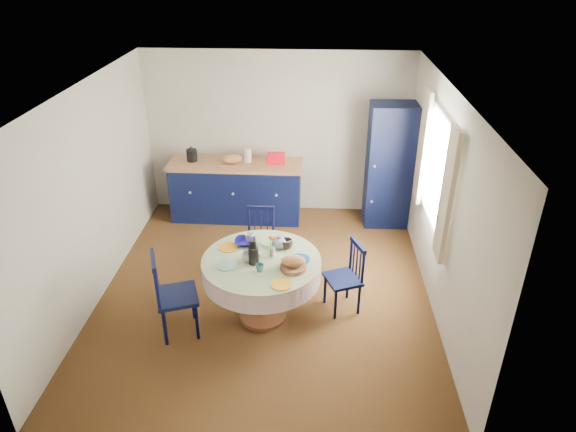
# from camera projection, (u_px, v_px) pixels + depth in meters

# --- Properties ---
(floor) EXTENTS (4.50, 4.50, 0.00)m
(floor) POSITION_uv_depth(u_px,v_px,m) (266.00, 289.00, 6.41)
(floor) COLOR black
(floor) RESTS_ON ground
(ceiling) EXTENTS (4.50, 4.50, 0.00)m
(ceiling) POSITION_uv_depth(u_px,v_px,m) (261.00, 90.00, 5.22)
(ceiling) COLOR white
(ceiling) RESTS_ON wall_back
(wall_back) EXTENTS (4.00, 0.02, 2.50)m
(wall_back) POSITION_uv_depth(u_px,v_px,m) (278.00, 134.00, 7.79)
(wall_back) COLOR beige
(wall_back) RESTS_ON floor
(wall_left) EXTENTS (0.02, 4.50, 2.50)m
(wall_left) POSITION_uv_depth(u_px,v_px,m) (91.00, 196.00, 5.91)
(wall_left) COLOR beige
(wall_left) RESTS_ON floor
(wall_right) EXTENTS (0.02, 4.50, 2.50)m
(wall_right) POSITION_uv_depth(u_px,v_px,m) (442.00, 204.00, 5.72)
(wall_right) COLOR beige
(wall_right) RESTS_ON floor
(window) EXTENTS (0.10, 1.74, 1.45)m
(window) POSITION_uv_depth(u_px,v_px,m) (436.00, 171.00, 5.86)
(window) COLOR white
(window) RESTS_ON wall_right
(kitchen_counter) EXTENTS (2.02, 0.65, 1.14)m
(kitchen_counter) POSITION_uv_depth(u_px,v_px,m) (236.00, 190.00, 7.89)
(kitchen_counter) COLOR black
(kitchen_counter) RESTS_ON floor
(pantry_cabinet) EXTENTS (0.66, 0.49, 1.86)m
(pantry_cabinet) POSITION_uv_depth(u_px,v_px,m) (389.00, 166.00, 7.51)
(pantry_cabinet) COLOR black
(pantry_cabinet) RESTS_ON floor
(dining_table) EXTENTS (1.31, 1.31, 1.07)m
(dining_table) POSITION_uv_depth(u_px,v_px,m) (262.00, 269.00, 5.63)
(dining_table) COLOR #542D18
(dining_table) RESTS_ON floor
(chair_left) EXTENTS (0.55, 0.56, 1.00)m
(chair_left) POSITION_uv_depth(u_px,v_px,m) (173.00, 295.00, 5.48)
(chair_left) COLOR black
(chair_left) RESTS_ON floor
(chair_far) EXTENTS (0.40, 0.38, 0.88)m
(chair_far) POSITION_uv_depth(u_px,v_px,m) (260.00, 241.00, 6.59)
(chair_far) COLOR black
(chair_far) RESTS_ON floor
(chair_right) EXTENTS (0.48, 0.49, 0.86)m
(chair_right) POSITION_uv_depth(u_px,v_px,m) (346.00, 277.00, 5.89)
(chair_right) COLOR black
(chair_right) RESTS_ON floor
(mug_a) EXTENTS (0.13, 0.13, 0.10)m
(mug_a) POSITION_uv_depth(u_px,v_px,m) (248.00, 257.00, 5.52)
(mug_a) COLOR silver
(mug_a) RESTS_ON dining_table
(mug_b) EXTENTS (0.09, 0.09, 0.08)m
(mug_b) POSITION_uv_depth(u_px,v_px,m) (260.00, 268.00, 5.35)
(mug_b) COLOR #31736C
(mug_b) RESTS_ON dining_table
(mug_c) EXTENTS (0.14, 0.14, 0.11)m
(mug_c) POSITION_uv_depth(u_px,v_px,m) (287.00, 244.00, 5.75)
(mug_c) COLOR black
(mug_c) RESTS_ON dining_table
(mug_d) EXTENTS (0.11, 0.11, 0.10)m
(mug_d) POSITION_uv_depth(u_px,v_px,m) (249.00, 237.00, 5.89)
(mug_d) COLOR silver
(mug_d) RESTS_ON dining_table
(cobalt_bowl) EXTENTS (0.24, 0.24, 0.06)m
(cobalt_bowl) POSITION_uv_depth(u_px,v_px,m) (245.00, 242.00, 5.84)
(cobalt_bowl) COLOR #0E096B
(cobalt_bowl) RESTS_ON dining_table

